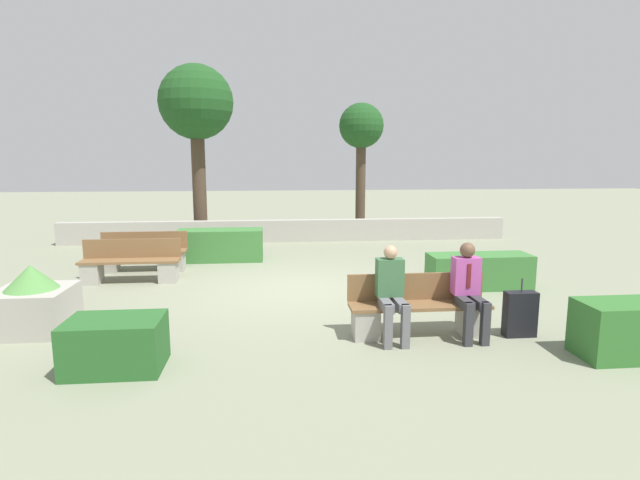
{
  "coord_description": "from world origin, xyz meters",
  "views": [
    {
      "loc": [
        -0.48,
        -9.48,
        2.56
      ],
      "look_at": [
        0.49,
        0.5,
        0.9
      ],
      "focal_mm": 28.0,
      "sensor_mm": 36.0,
      "label": 1
    }
  ],
  "objects": [
    {
      "name": "suitcase",
      "position": [
        3.06,
        -2.87,
        0.33
      ],
      "size": [
        0.45,
        0.2,
        0.86
      ],
      "color": "black",
      "rests_on": "ground_plane"
    },
    {
      "name": "hedge_block_near_right",
      "position": [
        -1.79,
        3.02,
        0.39
      ],
      "size": [
        2.11,
        0.78,
        0.79
      ],
      "color": "#3D7A38",
      "rests_on": "ground_plane"
    },
    {
      "name": "person_seated_woman",
      "position": [
        1.18,
        -2.83,
        0.74
      ],
      "size": [
        0.38,
        0.63,
        1.34
      ],
      "color": "slate",
      "rests_on": "ground_plane"
    },
    {
      "name": "hedge_block_mid_left",
      "position": [
        -2.4,
        -3.49,
        0.32
      ],
      "size": [
        1.13,
        0.78,
        0.63
      ],
      "color": "#286028",
      "rests_on": "ground_plane"
    },
    {
      "name": "bench_right_side",
      "position": [
        -3.42,
        2.01,
        0.35
      ],
      "size": [
        1.94,
        0.49,
        0.88
      ],
      "rotation": [
        0.0,
        0.0,
        0.01
      ],
      "color": "brown",
      "rests_on": "ground_plane"
    },
    {
      "name": "tree_center_left",
      "position": [
        2.51,
        7.21,
        3.42
      ],
      "size": [
        1.48,
        1.48,
        4.35
      ],
      "color": "#473828",
      "rests_on": "ground_plane"
    },
    {
      "name": "perimeter_wall",
      "position": [
        0.0,
        5.73,
        0.33
      ],
      "size": [
        13.64,
        0.3,
        0.67
      ],
      "color": "#ADA89E",
      "rests_on": "ground_plane"
    },
    {
      "name": "ground_plane",
      "position": [
        0.0,
        0.0,
        0.0
      ],
      "size": [
        60.0,
        60.0,
        0.0
      ],
      "primitive_type": "plane",
      "color": "gray"
    },
    {
      "name": "bench_front",
      "position": [
        1.62,
        -2.68,
        0.35
      ],
      "size": [
        2.04,
        0.49,
        0.88
      ],
      "color": "brown",
      "rests_on": "ground_plane"
    },
    {
      "name": "person_seated_man",
      "position": [
        2.3,
        -2.83,
        0.76
      ],
      "size": [
        0.38,
        0.63,
        1.36
      ],
      "color": "#333338",
      "rests_on": "ground_plane"
    },
    {
      "name": "planter_corner_left",
      "position": [
        -4.03,
        -1.97,
        0.44
      ],
      "size": [
        1.04,
        1.04,
        1.01
      ],
      "color": "#ADA89E",
      "rests_on": "ground_plane"
    },
    {
      "name": "hedge_block_near_left",
      "position": [
        3.59,
        -0.18,
        0.34
      ],
      "size": [
        2.0,
        0.71,
        0.67
      ],
      "color": "#3D7A38",
      "rests_on": "ground_plane"
    },
    {
      "name": "tree_leftmost",
      "position": [
        -2.76,
        6.6,
        4.12
      ],
      "size": [
        2.28,
        2.28,
        5.39
      ],
      "color": "#473828",
      "rests_on": "ground_plane"
    },
    {
      "name": "bench_left_side",
      "position": [
        -3.42,
        0.95,
        0.35
      ],
      "size": [
        2.0,
        0.48,
        0.88
      ],
      "rotation": [
        0.0,
        0.0,
        0.16
      ],
      "color": "brown",
      "rests_on": "ground_plane"
    }
  ]
}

